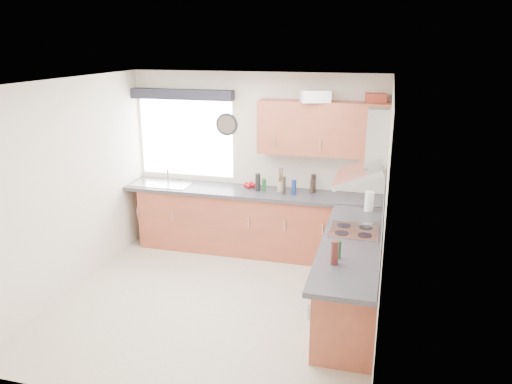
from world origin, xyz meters
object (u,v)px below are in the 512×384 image
(upper_cabinets, at_px, (323,128))
(washing_machine, at_px, (190,219))
(oven, at_px, (351,272))
(extractor_hood, at_px, (369,155))

(upper_cabinets, bearing_deg, washing_machine, -176.81)
(upper_cabinets, relative_size, washing_machine, 2.11)
(oven, distance_m, upper_cabinets, 1.99)
(oven, xyz_separation_m, washing_machine, (-2.43, 1.22, -0.02))
(oven, bearing_deg, washing_machine, 153.38)
(oven, bearing_deg, extractor_hood, -0.00)
(upper_cabinets, height_order, washing_machine, upper_cabinets)
(oven, xyz_separation_m, extractor_hood, (0.10, -0.00, 1.34))
(upper_cabinets, bearing_deg, extractor_hood, -63.87)
(extractor_hood, bearing_deg, oven, 180.00)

